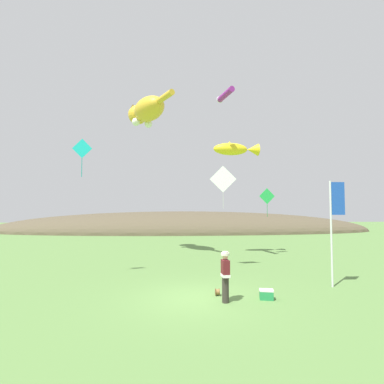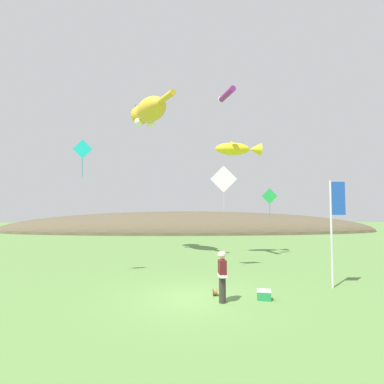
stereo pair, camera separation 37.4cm
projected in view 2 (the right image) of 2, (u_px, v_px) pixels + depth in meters
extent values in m
plane|color=#5B8442|center=(195.00, 298.00, 10.93)|extent=(120.00, 120.00, 0.00)
ellipsoid|color=brown|center=(187.00, 231.00, 42.63)|extent=(54.33, 13.96, 5.72)
cylinder|color=#332D28|center=(222.00, 290.00, 10.45)|extent=(0.24, 0.24, 0.88)
cube|color=#59191E|center=(222.00, 269.00, 10.49)|extent=(0.27, 0.42, 0.60)
cube|color=white|center=(222.00, 276.00, 10.48)|extent=(0.29, 0.44, 0.10)
sphere|color=beige|center=(222.00, 257.00, 10.51)|extent=(0.20, 0.20, 0.20)
cylinder|color=beige|center=(222.00, 254.00, 10.52)|extent=(0.30, 0.30, 0.09)
cylinder|color=beige|center=(222.00, 253.00, 10.52)|extent=(0.20, 0.20, 0.07)
cylinder|color=olive|center=(215.00, 292.00, 11.28)|extent=(0.14, 0.20, 0.20)
cylinder|color=brown|center=(213.00, 292.00, 11.28)|extent=(0.02, 0.27, 0.27)
cylinder|color=brown|center=(217.00, 292.00, 11.29)|extent=(0.02, 0.27, 0.27)
cube|color=#268C4C|center=(264.00, 296.00, 10.75)|extent=(0.53, 0.41, 0.30)
cube|color=white|center=(264.00, 291.00, 10.76)|extent=(0.54, 0.42, 0.06)
cylinder|color=silver|center=(331.00, 234.00, 12.50)|extent=(0.08, 0.08, 4.47)
cube|color=#1E4CB2|center=(338.00, 198.00, 12.59)|extent=(0.60, 0.03, 1.40)
ellipsoid|color=gold|center=(151.00, 110.00, 21.16)|extent=(3.20, 3.82, 1.61)
ellipsoid|color=white|center=(150.00, 114.00, 21.28)|extent=(1.92, 2.40, 0.89)
sphere|color=gold|center=(140.00, 115.00, 22.97)|extent=(1.45, 1.45, 1.45)
cone|color=#503E10|center=(135.00, 108.00, 22.79)|extent=(0.70, 0.70, 0.48)
cone|color=#503E10|center=(145.00, 109.00, 23.20)|extent=(0.70, 0.70, 0.48)
sphere|color=white|center=(138.00, 122.00, 21.89)|extent=(0.58, 0.58, 0.58)
sphere|color=white|center=(151.00, 124.00, 22.39)|extent=(0.58, 0.58, 0.58)
cylinder|color=gold|center=(167.00, 97.00, 18.94)|extent=(1.20, 1.74, 0.39)
ellipsoid|color=yellow|center=(233.00, 149.00, 20.85)|extent=(2.49, 1.11, 0.86)
cone|color=yellow|center=(255.00, 149.00, 21.02)|extent=(0.85, 0.92, 0.86)
cone|color=yellow|center=(232.00, 144.00, 20.86)|extent=(0.43, 0.43, 0.40)
sphere|color=black|center=(221.00, 149.00, 21.06)|extent=(0.20, 0.20, 0.20)
cylinder|color=#8C268C|center=(227.00, 94.00, 18.56)|extent=(0.83, 1.91, 0.36)
torus|color=white|center=(221.00, 99.00, 19.46)|extent=(0.44, 0.17, 0.44)
cube|color=#19BFBF|center=(83.00, 149.00, 14.31)|extent=(0.93, 0.05, 0.93)
cylinder|color=black|center=(83.00, 149.00, 14.32)|extent=(0.63, 0.04, 0.02)
cube|color=#118585|center=(82.00, 168.00, 14.26)|extent=(0.03, 0.01, 0.90)
cube|color=white|center=(224.00, 179.00, 16.31)|extent=(1.46, 0.14, 1.46)
cylinder|color=black|center=(224.00, 179.00, 16.32)|extent=(0.98, 0.10, 0.02)
cube|color=#A9A9A9|center=(224.00, 201.00, 16.25)|extent=(0.03, 0.01, 0.90)
cube|color=green|center=(270.00, 196.00, 21.03)|extent=(1.13, 0.07, 1.14)
cylinder|color=black|center=(270.00, 196.00, 21.04)|extent=(0.76, 0.05, 0.02)
cube|color=#1A7C35|center=(270.00, 211.00, 20.97)|extent=(0.03, 0.01, 0.90)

